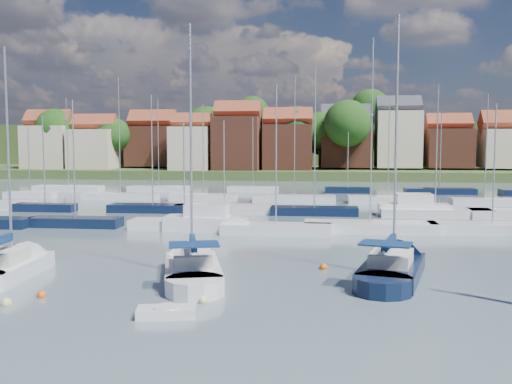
# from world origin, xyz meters

# --- Properties ---
(ground) EXTENTS (260.00, 260.00, 0.00)m
(ground) POSITION_xyz_m (0.00, 40.00, 0.00)
(ground) COLOR #485661
(ground) RESTS_ON ground
(sailboat_left) EXTENTS (3.31, 10.07, 13.55)m
(sailboat_left) POSITION_xyz_m (-12.79, 3.35, 0.36)
(sailboat_left) COLOR silver
(sailboat_left) RESTS_ON ground
(sailboat_centre) EXTENTS (5.61, 11.27, 14.84)m
(sailboat_centre) POSITION_xyz_m (-2.93, 4.35, 0.36)
(sailboat_centre) COLOR silver
(sailboat_centre) RESTS_ON ground
(sailboat_navy) EXTENTS (5.51, 11.43, 15.34)m
(sailboat_navy) POSITION_xyz_m (8.46, 5.75, 0.36)
(sailboat_navy) COLOR black
(sailboat_navy) RESTS_ON ground
(tender) EXTENTS (2.63, 1.59, 0.53)m
(tender) POSITION_xyz_m (-2.13, -3.71, 0.21)
(tender) COLOR silver
(tender) RESTS_ON ground
(buoy_b) EXTENTS (0.50, 0.50, 0.50)m
(buoy_b) POSITION_xyz_m (-9.80, -2.87, 0.00)
(buoy_b) COLOR beige
(buoy_b) RESTS_ON ground
(buoy_c) EXTENTS (0.44, 0.44, 0.44)m
(buoy_c) POSITION_xyz_m (-8.88, -1.40, 0.00)
(buoy_c) COLOR #D85914
(buoy_c) RESTS_ON ground
(buoy_d) EXTENTS (0.42, 0.42, 0.42)m
(buoy_d) POSITION_xyz_m (-1.04, -1.44, 0.00)
(buoy_d) COLOR beige
(buoy_d) RESTS_ON ground
(buoy_e) EXTENTS (0.48, 0.48, 0.48)m
(buoy_e) POSITION_xyz_m (4.45, 6.33, 0.00)
(buoy_e) COLOR #D85914
(buoy_e) RESTS_ON ground
(marina_field) EXTENTS (79.62, 41.41, 15.93)m
(marina_field) POSITION_xyz_m (1.91, 35.15, 0.43)
(marina_field) COLOR silver
(marina_field) RESTS_ON ground
(far_shore_town) EXTENTS (212.46, 90.00, 22.27)m
(far_shore_town) POSITION_xyz_m (2.23, 132.67, 4.61)
(far_shore_town) COLOR #45552A
(far_shore_town) RESTS_ON ground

